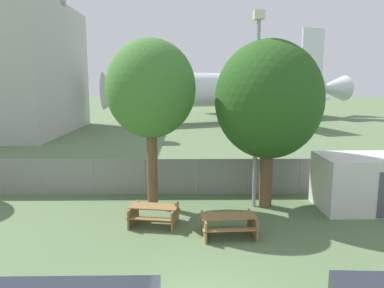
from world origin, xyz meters
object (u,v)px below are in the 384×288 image
(portable_cabin, at_px, (360,183))
(picnic_bench_near_cabin, at_px, (228,223))
(tree_near_hangar, at_px, (269,100))
(airplane, at_px, (240,90))
(tree_left_of_cabin, at_px, (151,89))
(picnic_bench_open_grass, at_px, (154,213))

(portable_cabin, xyz_separation_m, picnic_bench_near_cabin, (-6.00, -2.79, -0.69))
(picnic_bench_near_cabin, height_order, tree_near_hangar, tree_near_hangar)
(airplane, distance_m, tree_near_hangar, 36.88)
(picnic_bench_near_cabin, distance_m, tree_left_of_cabin, 6.43)
(picnic_bench_open_grass, distance_m, tree_left_of_cabin, 5.16)
(airplane, distance_m, portable_cabin, 37.20)
(picnic_bench_open_grass, bearing_deg, tree_near_hangar, 24.07)
(picnic_bench_open_grass, height_order, tree_left_of_cabin, tree_left_of_cabin)
(airplane, relative_size, portable_cabin, 10.33)
(tree_near_hangar, relative_size, tree_left_of_cabin, 1.00)
(airplane, relative_size, tree_near_hangar, 5.08)
(tree_near_hangar, bearing_deg, picnic_bench_open_grass, -155.93)
(picnic_bench_open_grass, xyz_separation_m, tree_left_of_cabin, (-0.24, 2.18, 4.67))
(picnic_bench_open_grass, bearing_deg, tree_left_of_cabin, 96.22)
(portable_cabin, xyz_separation_m, tree_left_of_cabin, (-9.01, 0.45, 3.98))
(airplane, height_order, portable_cabin, airplane)
(picnic_bench_open_grass, distance_m, tree_near_hangar, 6.71)
(picnic_bench_near_cabin, bearing_deg, portable_cabin, 24.95)
(tree_near_hangar, distance_m, tree_left_of_cabin, 5.02)
(airplane, height_order, tree_left_of_cabin, airplane)
(airplane, bearing_deg, tree_near_hangar, 61.19)
(tree_left_of_cabin, bearing_deg, airplane, 76.29)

